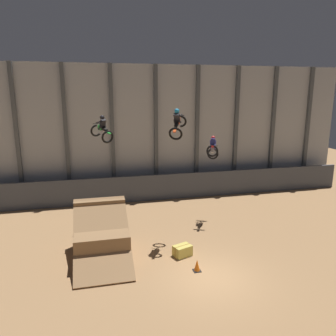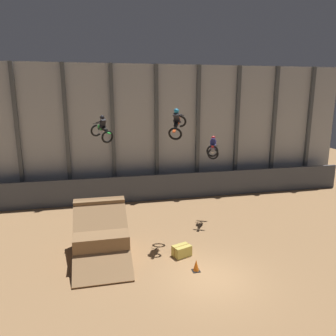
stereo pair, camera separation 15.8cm
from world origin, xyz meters
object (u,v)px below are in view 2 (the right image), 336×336
at_px(rider_bike_left_air, 102,130).
at_px(rider_bike_center_air, 177,124).
at_px(dirt_ramp, 101,237).
at_px(hay_bale_trackside, 182,251).
at_px(rider_bike_right_air, 213,149).
at_px(traffic_cone_near_ramp, 196,266).

distance_m(rider_bike_left_air, rider_bike_center_air, 4.53).
xyz_separation_m(dirt_ramp, rider_bike_center_air, (4.23, 0.81, 5.66)).
bearing_deg(hay_bale_trackside, rider_bike_right_air, 54.20).
bearing_deg(dirt_ramp, rider_bike_left_air, 83.28).
height_order(rider_bike_right_air, hay_bale_trackside, rider_bike_right_air).
relative_size(dirt_ramp, rider_bike_center_air, 2.39).
xyz_separation_m(dirt_ramp, traffic_cone_near_ramp, (4.28, -2.74, -0.66)).
height_order(dirt_ramp, traffic_cone_near_ramp, dirt_ramp).
height_order(dirt_ramp, rider_bike_right_air, rider_bike_right_air).
xyz_separation_m(rider_bike_center_air, rider_bike_right_air, (2.97, 2.45, -1.87)).
bearing_deg(rider_bike_right_air, traffic_cone_near_ramp, -93.09).
distance_m(rider_bike_center_air, traffic_cone_near_ramp, 7.25).
bearing_deg(rider_bike_left_air, rider_bike_right_air, -23.65).
relative_size(rider_bike_left_air, hay_bale_trackside, 1.75).
relative_size(dirt_ramp, traffic_cone_near_ramp, 7.66).
relative_size(rider_bike_right_air, hay_bale_trackside, 1.73).
bearing_deg(traffic_cone_near_ramp, rider_bike_right_air, 64.04).
distance_m(dirt_ramp, hay_bale_trackside, 4.22).
bearing_deg(traffic_cone_near_ramp, rider_bike_left_air, 123.69).
height_order(rider_bike_center_air, hay_bale_trackside, rider_bike_center_air).
relative_size(rider_bike_left_air, rider_bike_right_air, 1.01).
distance_m(dirt_ramp, rider_bike_center_air, 7.11).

